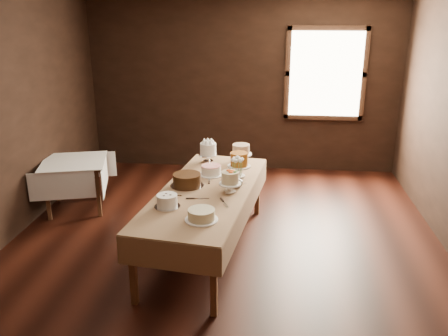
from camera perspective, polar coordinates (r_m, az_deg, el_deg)
floor at (r=5.25m, az=-0.24°, el=-10.57°), size 5.00×6.00×0.01m
wall_back at (r=7.64m, az=2.28°, el=10.10°), size 5.00×0.02×2.80m
wall_front at (r=2.01m, az=-10.32°, el=-17.97°), size 5.00×0.02×2.80m
window at (r=7.58m, az=12.32°, el=11.14°), size 1.10×0.05×1.30m
display_table at (r=5.04m, az=-2.21°, el=-3.22°), size 1.24×2.49×0.74m
side_table at (r=6.47m, az=-17.85°, el=0.17°), size 1.00×1.00×0.68m
cake_meringue at (r=5.87m, az=-1.95°, el=1.83°), size 0.26×0.26×0.26m
cake_speckled at (r=5.87m, az=2.09°, el=1.74°), size 0.27×0.27×0.24m
cake_lattice at (r=5.43m, az=-1.58°, el=-0.35°), size 0.29×0.29×0.11m
cake_caramel at (r=5.35m, az=1.86°, el=0.23°), size 0.26×0.26×0.30m
cake_chocolate at (r=5.10m, az=-4.55°, el=-1.53°), size 0.37×0.37×0.14m
cake_flowers at (r=4.90m, az=0.75°, el=-1.85°), size 0.24×0.24×0.24m
cake_swirl at (r=4.60m, az=-6.96°, el=-4.08°), size 0.28×0.28×0.13m
cake_cream at (r=4.30m, az=-2.78°, el=-5.78°), size 0.33×0.33×0.11m
cake_server_a at (r=4.78m, az=-2.71°, el=-3.75°), size 0.24×0.06×0.01m
cake_server_b at (r=4.64m, az=0.18°, el=-4.48°), size 0.12×0.23×0.01m
cake_server_c at (r=5.32m, az=-1.77°, el=-1.30°), size 0.05×0.24×0.01m
cake_server_d at (r=5.17m, az=1.89°, el=-1.95°), size 0.24×0.10×0.01m
cake_server_e at (r=4.89m, az=-6.04°, el=-3.33°), size 0.24×0.05×0.01m
flower_vase at (r=5.07m, az=1.61°, el=-1.62°), size 0.17×0.17×0.13m
flower_bouquet at (r=5.01m, az=1.63°, el=0.36°), size 0.14×0.14×0.20m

